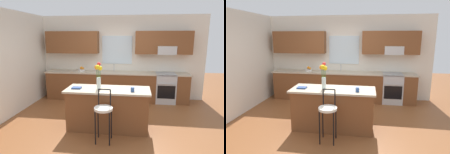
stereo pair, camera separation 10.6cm
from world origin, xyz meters
The scene contains 12 objects.
ground_plane centered at (0.00, 0.00, 0.00)m, with size 14.00×14.00×0.00m, color brown.
wall_left centered at (-2.56, 0.30, 1.35)m, with size 0.12×4.60×2.70m, color silver.
back_wall_assembly centered at (0.03, 1.99, 1.51)m, with size 5.60×0.50×2.70m.
counter_run centered at (0.00, 1.70, 0.47)m, with size 4.56×0.64×0.92m.
sink_faucet centered at (-0.08, 1.84, 1.06)m, with size 0.02×0.13×0.23m.
oven_range centered at (1.55, 1.68, 0.46)m, with size 0.60×0.64×0.92m.
kitchen_island centered at (0.05, -0.32, 0.46)m, with size 1.83×0.71×0.92m.
bar_stool_near centered at (0.05, -0.88, 0.64)m, with size 0.36×0.36×1.04m.
flower_vase centered at (-0.14, -0.39, 1.26)m, with size 0.17×0.15×0.59m.
mug_ceramic centered at (0.58, -0.46, 0.97)m, with size 0.08×0.08×0.09m, color #33518C.
cookbook centered at (-0.64, -0.38, 0.94)m, with size 0.20×0.15×0.03m, color navy.
fruit_bowl_oranges centered at (-1.14, 1.70, 0.97)m, with size 0.24×0.24×0.16m.
Camera 1 is at (0.66, -4.28, 2.04)m, focal length 30.62 mm.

